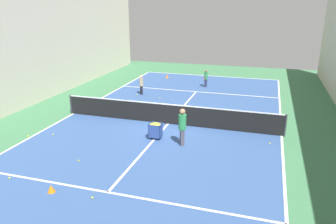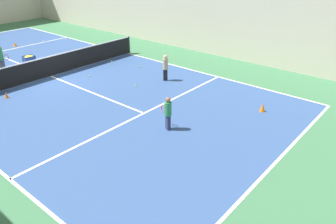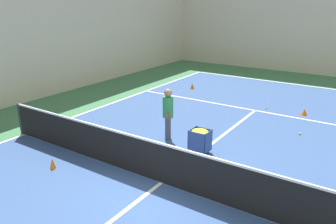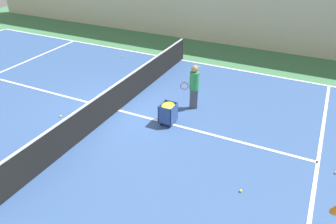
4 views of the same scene
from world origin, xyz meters
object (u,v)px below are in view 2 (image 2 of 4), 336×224
training_cone_0 (262,107)px  ball_cart (29,60)px  coach_at_net (0,56)px  player_near_baseline (168,111)px  child_midcourt (165,66)px  training_cone_1 (6,95)px  tennis_net (49,66)px

training_cone_0 → ball_cart: bearing=104.9°
coach_at_net → player_near_baseline: bearing=-22.2°
ball_cart → child_midcourt: bearing=-63.8°
ball_cart → training_cone_1: ball_cart is taller
child_midcourt → training_cone_0: size_ratio=3.82×
coach_at_net → training_cone_1: coach_at_net is taller
child_midcourt → training_cone_1: child_midcourt is taller
child_midcourt → ball_cart: (-3.37, 6.85, -0.24)m
training_cone_1 → coach_at_net: bearing=66.3°
player_near_baseline → coach_at_net: size_ratio=0.77×
player_near_baseline → coach_at_net: 10.54m
coach_at_net → child_midcourt: coach_at_net is taller
ball_cart → training_cone_0: ball_cart is taller
child_midcourt → training_cone_1: size_ratio=4.63×
child_midcourt → training_cone_0: (-0.16, -5.26, -0.58)m
ball_cart → training_cone_1: 4.05m
player_near_baseline → ball_cart: size_ratio=1.72×
player_near_baseline → training_cone_0: (3.56, -1.97, -0.55)m
ball_cart → tennis_net: bearing=-89.6°
coach_at_net → ball_cart: coach_at_net is taller
coach_at_net → child_midcourt: size_ratio=1.25×
tennis_net → child_midcourt: child_midcourt is taller
player_near_baseline → child_midcourt: child_midcourt is taller
tennis_net → training_cone_0: size_ratio=32.85×
tennis_net → child_midcourt: size_ratio=8.59×
tennis_net → training_cone_1: (-2.79, -0.97, -0.40)m
ball_cart → coach_at_net: bearing=165.0°
training_cone_0 → coach_at_net: bearing=110.0°
tennis_net → coach_at_net: 2.71m
player_near_baseline → tennis_net: bearing=22.0°
child_midcourt → training_cone_1: 7.32m
training_cone_0 → training_cone_1: training_cone_0 is taller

